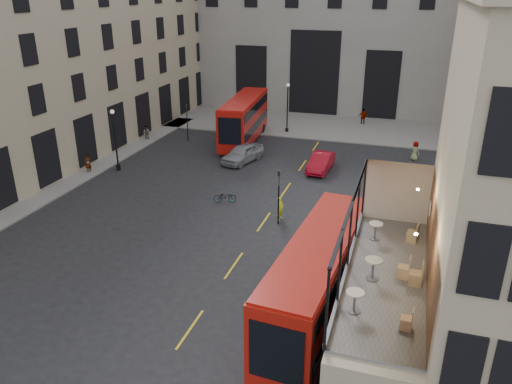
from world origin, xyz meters
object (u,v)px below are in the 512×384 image
(cafe_chair_d, at_px, (413,236))
(car_b, at_px, (321,162))
(cafe_chair_b, at_px, (416,277))
(car_c, at_px, (236,134))
(cafe_table_near, at_px, (355,298))
(bicycle, at_px, (225,197))
(car_a, at_px, (243,153))
(street_lamp_b, at_px, (287,111))
(pedestrian_a, at_px, (147,133))
(bus_far, at_px, (244,118))
(bus_near, at_px, (318,278))
(pedestrian_d, at_px, (415,151))
(traffic_light_near, at_px, (279,191))
(cafe_chair_a, at_px, (407,323))
(pedestrian_b, at_px, (230,121))
(cyclist, at_px, (280,208))
(pedestrian_e, at_px, (88,164))
(street_lamp_a, at_px, (116,144))
(pedestrian_c, at_px, (363,117))
(cafe_chair_c, at_px, (404,271))
(traffic_light_far, at_px, (187,117))
(cafe_table_mid, at_px, (373,266))
(cafe_table_far, at_px, (376,229))

(cafe_chair_d, bearing_deg, car_b, 110.68)
(car_b, bearing_deg, cafe_chair_b, -68.28)
(car_c, distance_m, cafe_table_near, 35.78)
(bicycle, bearing_deg, car_a, -11.25)
(street_lamp_b, relative_size, pedestrian_a, 3.29)
(bus_far, relative_size, bicycle, 6.97)
(bus_near, height_order, pedestrian_d, bus_near)
(traffic_light_near, relative_size, cafe_chair_a, 4.85)
(traffic_light_near, bearing_deg, cafe_chair_d, -46.80)
(pedestrian_b, relative_size, cafe_chair_d, 1.86)
(cafe_chair_a, xyz_separation_m, cafe_chair_d, (0.04, 6.26, 0.03))
(pedestrian_b, distance_m, pedestrian_d, 20.68)
(cyclist, bearing_deg, pedestrian_a, 71.35)
(pedestrian_e, height_order, cafe_chair_d, cafe_chair_d)
(car_a, distance_m, cyclist, 12.36)
(bus_far, relative_size, cafe_chair_a, 14.78)
(traffic_light_near, bearing_deg, car_a, 119.55)
(traffic_light_near, height_order, cafe_chair_d, cafe_chair_d)
(street_lamp_b, height_order, car_c, street_lamp_b)
(cyclist, distance_m, cafe_chair_a, 18.44)
(car_b, bearing_deg, pedestrian_b, 142.74)
(street_lamp_a, height_order, cafe_chair_d, cafe_chair_d)
(street_lamp_a, distance_m, cafe_chair_b, 30.78)
(bus_far, relative_size, pedestrian_c, 6.03)
(street_lamp_a, xyz_separation_m, pedestrian_c, (18.53, 21.64, -1.44))
(pedestrian_d, distance_m, cafe_chair_c, 28.84)
(traffic_light_near, relative_size, pedestrian_d, 2.15)
(bus_near, bearing_deg, traffic_light_far, 125.64)
(pedestrian_b, relative_size, cafe_table_near, 2.12)
(car_a, height_order, cafe_chair_b, cafe_chair_b)
(pedestrian_c, xyz_separation_m, cafe_table_mid, (4.48, -40.13, 4.19))
(car_a, relative_size, cafe_chair_b, 5.05)
(pedestrian_a, distance_m, cafe_table_near, 38.59)
(pedestrian_d, xyz_separation_m, cafe_table_far, (-1.64, -25.73, 4.22))
(bus_near, distance_m, cafe_table_mid, 4.52)
(pedestrian_d, bearing_deg, pedestrian_e, 62.50)
(pedestrian_e, relative_size, cafe_chair_d, 1.89)
(street_lamp_b, bearing_deg, cafe_table_mid, -70.81)
(pedestrian_a, relative_size, cafe_table_mid, 1.94)
(traffic_light_near, bearing_deg, car_b, 86.14)
(car_b, height_order, pedestrian_c, pedestrian_c)
(pedestrian_c, relative_size, cafe_table_mid, 2.30)
(cafe_table_mid, bearing_deg, cafe_chair_b, 3.95)
(cafe_chair_b, bearing_deg, cafe_table_mid, -176.05)
(cafe_table_near, bearing_deg, cafe_chair_b, 50.47)
(cyclist, xyz_separation_m, cafe_chair_b, (8.63, -13.11, 4.07))
(bus_far, bearing_deg, car_c, -168.17)
(car_b, xyz_separation_m, cafe_table_far, (6.04, -20.46, 4.35))
(traffic_light_far, relative_size, pedestrian_b, 2.30)
(pedestrian_a, xyz_separation_m, pedestrian_e, (0.00, -10.08, 0.03))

